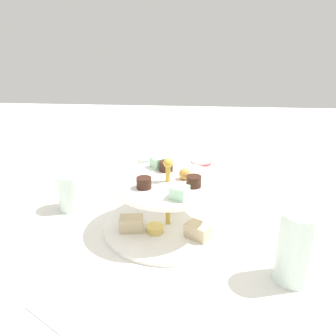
# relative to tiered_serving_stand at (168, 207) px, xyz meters

# --- Properties ---
(ground_plane) EXTENTS (2.40, 2.40, 0.00)m
(ground_plane) POSITION_rel_tiered_serving_stand_xyz_m (-0.00, -0.00, -0.05)
(ground_plane) COLOR silver
(tiered_serving_stand) EXTENTS (0.28, 0.28, 0.16)m
(tiered_serving_stand) POSITION_rel_tiered_serving_stand_xyz_m (0.00, 0.00, 0.00)
(tiered_serving_stand) COLOR white
(tiered_serving_stand) RESTS_ON ground_plane
(water_glass_tall_right) EXTENTS (0.07, 0.07, 0.13)m
(water_glass_tall_right) POSITION_rel_tiered_serving_stand_xyz_m (0.15, 0.23, 0.02)
(water_glass_tall_right) COLOR silver
(water_glass_tall_right) RESTS_ON ground_plane
(water_glass_short_left) EXTENTS (0.06, 0.06, 0.07)m
(water_glass_short_left) POSITION_rel_tiered_serving_stand_xyz_m (-0.26, -0.08, -0.02)
(water_glass_short_left) COLOR silver
(water_glass_short_left) RESTS_ON ground_plane
(teacup_with_saucer) EXTENTS (0.09, 0.09, 0.05)m
(teacup_with_saucer) POSITION_rel_tiered_serving_stand_xyz_m (-0.28, 0.07, -0.03)
(teacup_with_saucer) COLOR white
(teacup_with_saucer) RESTS_ON ground_plane
(butter_knife_left) EXTENTS (0.11, 0.15, 0.00)m
(butter_knife_left) POSITION_rel_tiered_serving_stand_xyz_m (0.30, -0.13, -0.05)
(butter_knife_left) COLOR silver
(butter_knife_left) RESTS_ON ground_plane
(butter_knife_right) EXTENTS (0.15, 0.10, 0.00)m
(butter_knife_right) POSITION_rel_tiered_serving_stand_xyz_m (-0.16, 0.28, -0.05)
(butter_knife_right) COLOR silver
(butter_knife_right) RESTS_ON ground_plane
(water_glass_mid_back) EXTENTS (0.06, 0.06, 0.09)m
(water_glass_mid_back) POSITION_rel_tiered_serving_stand_xyz_m (-0.07, -0.24, -0.01)
(water_glass_mid_back) COLOR silver
(water_glass_mid_back) RESTS_ON ground_plane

